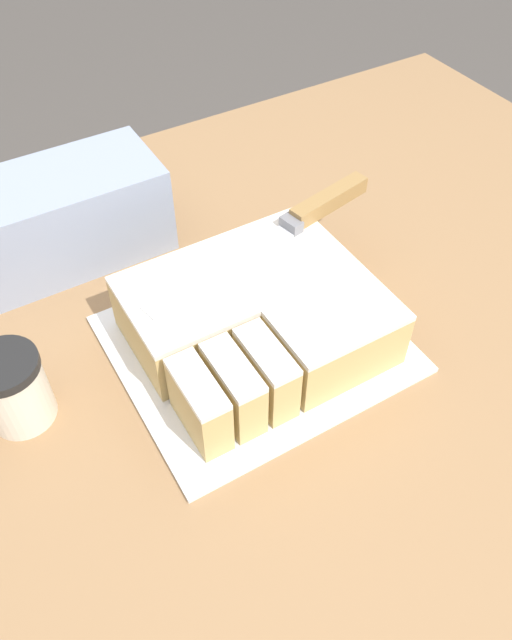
% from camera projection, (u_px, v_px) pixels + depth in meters
% --- Properties ---
extents(ground_plane, '(8.00, 8.00, 0.00)m').
position_uv_depth(ground_plane, '(271.00, 612.00, 1.43)').
color(ground_plane, '#4C4742').
extents(countertop, '(1.40, 1.10, 0.92)m').
position_uv_depth(countertop, '(275.00, 526.00, 1.09)').
color(countertop, '#936D47').
rests_on(countertop, ground_plane).
extents(cake_board, '(0.33, 0.29, 0.01)m').
position_uv_depth(cake_board, '(256.00, 344.00, 0.76)').
color(cake_board, white).
rests_on(cake_board, countertop).
extents(cake, '(0.27, 0.23, 0.08)m').
position_uv_depth(cake, '(257.00, 317.00, 0.74)').
color(cake, tan).
rests_on(cake, cake_board).
extents(knife, '(0.35, 0.09, 0.02)m').
position_uv_depth(knife, '(306.00, 215.00, 0.79)').
color(knife, silver).
rests_on(knife, cake).
extents(coffee_cup, '(0.08, 0.08, 0.09)m').
position_uv_depth(coffee_cup, '(13.00, 389.00, 0.66)').
color(coffee_cup, beige).
rests_on(coffee_cup, countertop).
extents(storage_box, '(0.28, 0.13, 0.13)m').
position_uv_depth(storage_box, '(59.00, 219.00, 0.83)').
color(storage_box, '#8C99B2').
rests_on(storage_box, countertop).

